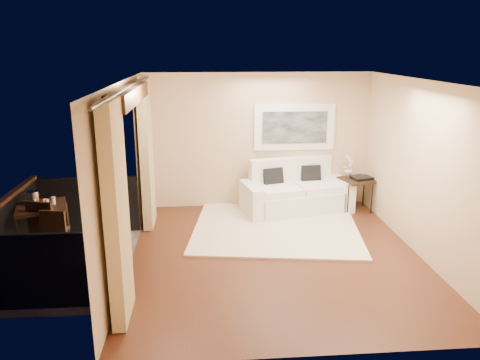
{
  "coord_description": "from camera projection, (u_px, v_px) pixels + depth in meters",
  "views": [
    {
      "loc": [
        -1.11,
        -6.69,
        3.17
      ],
      "look_at": [
        -0.51,
        0.71,
        1.05
      ],
      "focal_mm": 35.0,
      "sensor_mm": 36.0,
      "label": 1
    }
  ],
  "objects": [
    {
      "name": "rug",
      "position": [
        276.0,
        228.0,
        8.43
      ],
      "size": [
        3.25,
        2.93,
        0.04
      ],
      "primitive_type": "cube",
      "rotation": [
        0.0,
        0.0,
        -0.14
      ],
      "color": "#FFEBCD",
      "rests_on": "floor"
    },
    {
      "name": "vase",
      "position": [
        35.0,
        205.0,
        6.9
      ],
      "size": [
        0.04,
        0.04,
        0.18
      ],
      "primitive_type": "cylinder",
      "color": "white",
      "rests_on": "bistro_table"
    },
    {
      "name": "ice_bucket",
      "position": [
        33.0,
        197.0,
        7.19
      ],
      "size": [
        0.18,
        0.18,
        0.2
      ],
      "primitive_type": "cylinder",
      "color": "silver",
      "rests_on": "bistro_table"
    },
    {
      "name": "balcony",
      "position": [
        59.0,
        252.0,
        7.06
      ],
      "size": [
        1.81,
        2.6,
        1.17
      ],
      "color": "#605B56",
      "rests_on": "ground"
    },
    {
      "name": "room_shell",
      "position": [
        128.0,
        95.0,
        6.51
      ],
      "size": [
        5.0,
        6.4,
        5.0
      ],
      "color": "white",
      "rests_on": "ground"
    },
    {
      "name": "curtains",
      "position": [
        135.0,
        177.0,
        6.84
      ],
      "size": [
        0.16,
        4.8,
        2.64
      ],
      "color": "#D6BD84",
      "rests_on": "ground"
    },
    {
      "name": "glass_b",
      "position": [
        53.0,
        200.0,
        7.18
      ],
      "size": [
        0.06,
        0.06,
        0.12
      ],
      "primitive_type": "cylinder",
      "color": "silver",
      "rests_on": "bistro_table"
    },
    {
      "name": "orchid",
      "position": [
        349.0,
        165.0,
        9.33
      ],
      "size": [
        0.3,
        0.31,
        0.48
      ],
      "primitive_type": "imported",
      "rotation": [
        0.0,
        0.0,
        0.86
      ],
      "color": "white",
      "rests_on": "side_table"
    },
    {
      "name": "balcony_chair_far",
      "position": [
        45.0,
        226.0,
        7.04
      ],
      "size": [
        0.53,
        0.54,
        0.98
      ],
      "rotation": [
        0.0,
        0.0,
        2.84
      ],
      "color": "black",
      "rests_on": "balcony"
    },
    {
      "name": "side_table",
      "position": [
        357.0,
        182.0,
        9.27
      ],
      "size": [
        0.75,
        0.75,
        0.65
      ],
      "rotation": [
        0.0,
        0.0,
        0.3
      ],
      "color": "black",
      "rests_on": "floor"
    },
    {
      "name": "artwork",
      "position": [
        294.0,
        127.0,
        9.34
      ],
      "size": [
        1.62,
        0.07,
        0.92
      ],
      "color": "white",
      "rests_on": "room_shell"
    },
    {
      "name": "tray",
      "position": [
        362.0,
        178.0,
        9.23
      ],
      "size": [
        0.44,
        0.37,
        0.05
      ],
      "primitive_type": "cube",
      "rotation": [
        0.0,
        0.0,
        0.26
      ],
      "color": "black",
      "rests_on": "side_table"
    },
    {
      "name": "sofa",
      "position": [
        295.0,
        193.0,
        9.33
      ],
      "size": [
        2.26,
        1.33,
        1.02
      ],
      "rotation": [
        0.0,
        0.0,
        0.21
      ],
      "color": "white",
      "rests_on": "floor"
    },
    {
      "name": "balcony_chair_near",
      "position": [
        52.0,
        237.0,
        6.77
      ],
      "size": [
        0.45,
        0.46,
        0.89
      ],
      "rotation": [
        0.0,
        0.0,
        -0.2
      ],
      "color": "black",
      "rests_on": "balcony"
    },
    {
      "name": "candle",
      "position": [
        45.0,
        201.0,
        7.22
      ],
      "size": [
        0.06,
        0.06,
        0.07
      ],
      "primitive_type": "cylinder",
      "color": "red",
      "rests_on": "bistro_table"
    },
    {
      "name": "floor",
      "position": [
        276.0,
        256.0,
        7.37
      ],
      "size": [
        5.0,
        5.0,
        0.0
      ],
      "primitive_type": "plane",
      "color": "#552B19",
      "rests_on": "ground"
    },
    {
      "name": "glass_a",
      "position": [
        47.0,
        203.0,
        7.05
      ],
      "size": [
        0.06,
        0.06,
        0.12
      ],
      "primitive_type": "cylinder",
      "color": "silver",
      "rests_on": "bistro_table"
    },
    {
      "name": "bistro_table",
      "position": [
        42.0,
        211.0,
        7.16
      ],
      "size": [
        0.87,
        0.87,
        0.84
      ],
      "rotation": [
        0.0,
        0.0,
        0.27
      ],
      "color": "black",
      "rests_on": "balcony"
    }
  ]
}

